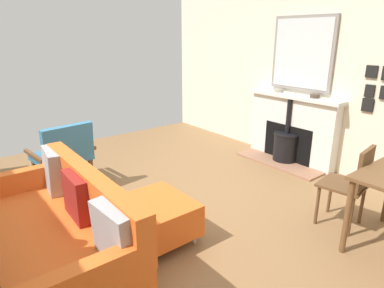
% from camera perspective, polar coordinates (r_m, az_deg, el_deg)
% --- Properties ---
extents(ground_plane, '(5.58, 5.88, 0.01)m').
position_cam_1_polar(ground_plane, '(3.58, -8.44, -12.70)').
color(ground_plane, olive).
extents(wall_left, '(0.12, 5.88, 2.85)m').
position_cam_1_polar(wall_left, '(5.07, 19.76, 12.70)').
color(wall_left, silver).
rests_on(wall_left, ground).
extents(fireplace, '(0.56, 1.47, 1.00)m').
position_cam_1_polar(fireplace, '(5.14, 16.47, 1.82)').
color(fireplace, '#93664C').
rests_on(fireplace, ground).
extents(mirror_over_mantel, '(0.04, 0.96, 1.01)m').
position_cam_1_polar(mirror_over_mantel, '(5.04, 18.34, 14.47)').
color(mirror_over_mantel, gray).
extents(mantel_bowl_near, '(0.13, 0.13, 0.04)m').
position_cam_1_polar(mantel_bowl_near, '(5.18, 14.58, 8.84)').
color(mantel_bowl_near, '#9E9384').
rests_on(mantel_bowl_near, fireplace).
extents(mantel_bowl_far, '(0.13, 0.13, 0.05)m').
position_cam_1_polar(mantel_bowl_far, '(4.85, 20.27, 7.74)').
color(mantel_bowl_far, '#47382D').
rests_on(mantel_bowl_far, fireplace).
extents(sofa, '(0.84, 1.81, 0.80)m').
position_cam_1_polar(sofa, '(2.90, -21.71, -13.74)').
color(sofa, '#B2B2B7').
rests_on(sofa, ground).
extents(ottoman, '(0.66, 0.67, 0.39)m').
position_cam_1_polar(ottoman, '(3.13, -6.59, -12.34)').
color(ottoman, '#B2B2B7').
rests_on(ottoman, ground).
extents(armchair_accent, '(0.73, 0.65, 0.83)m').
position_cam_1_polar(armchair_accent, '(4.32, -21.08, -1.25)').
color(armchair_accent, brown).
rests_on(armchair_accent, ground).
extents(dining_chair_near_fireplace, '(0.45, 0.45, 0.84)m').
position_cam_1_polar(dining_chair_near_fireplace, '(3.54, 25.78, -5.71)').
color(dining_chair_near_fireplace, brown).
rests_on(dining_chair_near_fireplace, ground).
extents(photo_gallery_row, '(0.02, 0.32, 0.56)m').
position_cam_1_polar(photo_gallery_row, '(4.59, 29.00, 8.53)').
color(photo_gallery_row, black).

